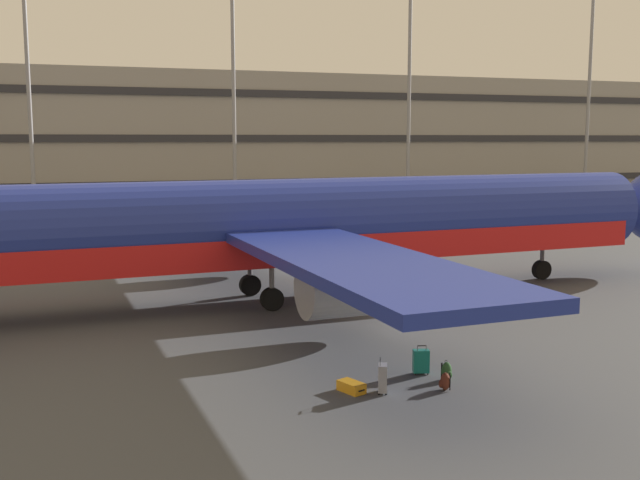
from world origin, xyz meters
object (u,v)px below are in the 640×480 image
(suitcase_orange, at_px, (383,378))
(airliner, at_px, (281,227))
(suitcase_laid_flat, at_px, (351,387))
(suitcase_teal, at_px, (421,361))
(backpack_purple, at_px, (445,382))
(backpack_silver, at_px, (447,372))

(suitcase_orange, bearing_deg, airliner, 87.44)
(suitcase_laid_flat, bearing_deg, suitcase_teal, 18.02)
(airliner, xyz_separation_m, backpack_purple, (1.14, -12.04, -2.86))
(airliner, xyz_separation_m, backpack_silver, (1.57, -11.34, -2.84))
(airliner, bearing_deg, suitcase_laid_flat, -96.39)
(suitcase_laid_flat, bearing_deg, airliner, 83.61)
(airliner, bearing_deg, suitcase_orange, -92.56)
(airliner, height_order, suitcase_laid_flat, airliner)
(airliner, height_order, backpack_purple, airliner)
(airliner, bearing_deg, backpack_silver, -82.10)
(backpack_silver, bearing_deg, suitcase_orange, -169.69)
(airliner, distance_m, suitcase_laid_flat, 11.82)
(suitcase_laid_flat, relative_size, backpack_silver, 1.49)
(backpack_purple, bearing_deg, suitcase_laid_flat, 164.83)
(suitcase_orange, distance_m, backpack_silver, 2.14)
(suitcase_orange, height_order, backpack_silver, suitcase_orange)
(suitcase_laid_flat, distance_m, backpack_purple, 2.51)
(suitcase_teal, relative_size, backpack_purple, 1.63)
(suitcase_laid_flat, bearing_deg, backpack_silver, 0.82)
(airliner, distance_m, suitcase_teal, 10.99)
(suitcase_laid_flat, xyz_separation_m, backpack_purple, (2.42, -0.66, 0.09))
(suitcase_laid_flat, bearing_deg, backpack_purple, -15.17)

